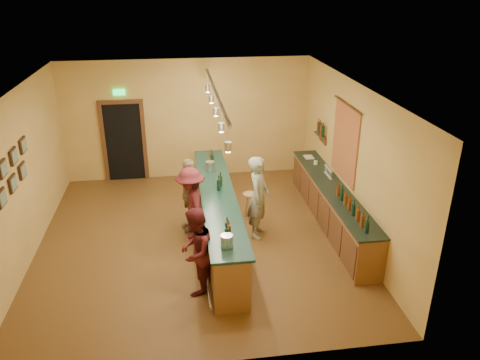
{
  "coord_description": "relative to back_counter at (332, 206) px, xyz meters",
  "views": [
    {
      "loc": [
        -0.3,
        -8.61,
        5.1
      ],
      "look_at": [
        0.94,
        0.2,
        1.22
      ],
      "focal_mm": 35.0,
      "sensor_mm": 36.0,
      "label": 1
    }
  ],
  "objects": [
    {
      "name": "ceiling",
      "position": [
        -2.97,
        -0.18,
        2.71
      ],
      "size": [
        6.5,
        7.0,
        0.02
      ],
      "primitive_type": "cube",
      "color": "silver",
      "rests_on": "wall_back"
    },
    {
      "name": "tapestry",
      "position": [
        0.26,
        0.22,
        1.36
      ],
      "size": [
        0.03,
        1.4,
        1.6
      ],
      "primitive_type": "cube",
      "color": "maroon",
      "rests_on": "wall_right"
    },
    {
      "name": "bar_stool",
      "position": [
        -1.73,
        0.57,
        -0.01
      ],
      "size": [
        0.3,
        0.3,
        0.63
      ],
      "rotation": [
        0.0,
        0.0,
        -0.3
      ],
      "color": "olive",
      "rests_on": "floor"
    },
    {
      "name": "wall_left",
      "position": [
        -6.22,
        -0.18,
        1.11
      ],
      "size": [
        0.02,
        7.0,
        3.2
      ],
      "primitive_type": "cube",
      "color": "#B79344",
      "rests_on": "floor"
    },
    {
      "name": "pendant_track",
      "position": [
        -2.52,
        -0.18,
        2.5
      ],
      "size": [
        0.11,
        4.6,
        0.5
      ],
      "color": "silver",
      "rests_on": "ceiling"
    },
    {
      "name": "customer_c",
      "position": [
        -3.07,
        -0.2,
        0.32
      ],
      "size": [
        0.72,
        1.11,
        1.62
      ],
      "primitive_type": "imported",
      "rotation": [
        0.0,
        0.0,
        -1.45
      ],
      "color": "#59191E",
      "rests_on": "floor"
    },
    {
      "name": "wall_back",
      "position": [
        -2.97,
        3.32,
        1.11
      ],
      "size": [
        6.5,
        0.02,
        3.2
      ],
      "primitive_type": "cube",
      "color": "#B79344",
      "rests_on": "floor"
    },
    {
      "name": "tasting_bar",
      "position": [
        -2.52,
        -0.18,
        0.12
      ],
      "size": [
        0.73,
        5.1,
        1.38
      ],
      "color": "brown",
      "rests_on": "floor"
    },
    {
      "name": "wall_right",
      "position": [
        0.28,
        -0.18,
        1.11
      ],
      "size": [
        0.02,
        7.0,
        3.2
      ],
      "primitive_type": "cube",
      "color": "#B79344",
      "rests_on": "floor"
    },
    {
      "name": "doorway",
      "position": [
        -4.67,
        3.3,
        0.64
      ],
      "size": [
        1.15,
        0.09,
        2.48
      ],
      "color": "black",
      "rests_on": "wall_back"
    },
    {
      "name": "bartender",
      "position": [
        -1.67,
        -0.18,
        0.41
      ],
      "size": [
        0.64,
        0.76,
        1.79
      ],
      "primitive_type": "imported",
      "rotation": [
        0.0,
        0.0,
        1.19
      ],
      "color": "gray",
      "rests_on": "floor"
    },
    {
      "name": "floor",
      "position": [
        -2.97,
        -0.18,
        -0.49
      ],
      "size": [
        7.0,
        7.0,
        0.0
      ],
      "primitive_type": "plane",
      "color": "brown",
      "rests_on": "ground"
    },
    {
      "name": "bottle_shelf",
      "position": [
        0.2,
        1.72,
        1.18
      ],
      "size": [
        0.17,
        0.55,
        0.54
      ],
      "color": "#4C2C16",
      "rests_on": "wall_right"
    },
    {
      "name": "customer_a",
      "position": [
        -3.07,
        -1.93,
        0.31
      ],
      "size": [
        0.83,
        0.93,
        1.59
      ],
      "primitive_type": "imported",
      "rotation": [
        0.0,
        0.0,
        -1.93
      ],
      "color": "#59191E",
      "rests_on": "floor"
    },
    {
      "name": "back_counter",
      "position": [
        0.0,
        0.0,
        0.0
      ],
      "size": [
        0.6,
        4.55,
        1.27
      ],
      "color": "brown",
      "rests_on": "floor"
    },
    {
      "name": "picture_grid",
      "position": [
        -6.18,
        -0.93,
        1.46
      ],
      "size": [
        0.06,
        2.2,
        0.7
      ],
      "primitive_type": null,
      "color": "#382111",
      "rests_on": "wall_left"
    },
    {
      "name": "customer_b",
      "position": [
        -3.07,
        0.28,
        0.33
      ],
      "size": [
        0.58,
        1.02,
        1.64
      ],
      "primitive_type": "imported",
      "rotation": [
        0.0,
        0.0,
        -1.37
      ],
      "color": "#997A51",
      "rests_on": "floor"
    },
    {
      "name": "wall_front",
      "position": [
        -2.97,
        -3.68,
        1.11
      ],
      "size": [
        6.5,
        0.02,
        3.2
      ],
      "primitive_type": "cube",
      "color": "#B79344",
      "rests_on": "floor"
    }
  ]
}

